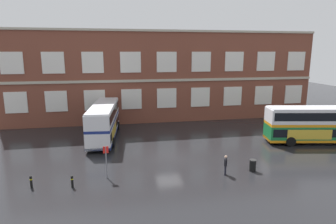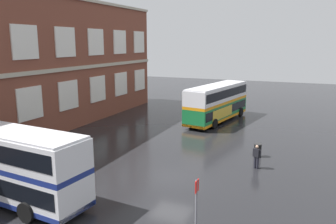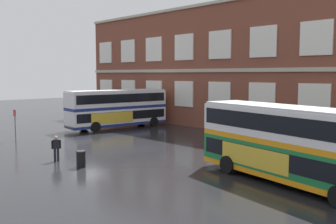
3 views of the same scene
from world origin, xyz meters
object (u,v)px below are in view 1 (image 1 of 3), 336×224
at_px(station_litter_bin, 253,165).
at_px(safety_bollard_west, 31,182).
at_px(waiting_passenger, 226,164).
at_px(double_decker_near, 104,121).
at_px(bus_stand_flag, 106,159).
at_px(safety_bollard_east, 72,181).
at_px(double_decker_middle, 317,124).

height_order(station_litter_bin, safety_bollard_west, station_litter_bin).
bearing_deg(waiting_passenger, double_decker_near, 129.50).
bearing_deg(double_decker_near, bus_stand_flag, -87.44).
bearing_deg(safety_bollard_east, bus_stand_flag, 26.03).
bearing_deg(safety_bollard_east, safety_bollard_west, 170.19).
xyz_separation_m(double_decker_middle, bus_stand_flag, (-22.98, -5.16, -0.51)).
bearing_deg(bus_stand_flag, double_decker_near, 92.56).
height_order(station_litter_bin, safety_bollard_east, station_litter_bin).
distance_m(waiting_passenger, bus_stand_flag, 9.82).
bearing_deg(waiting_passenger, safety_bollard_east, -179.85).
bearing_deg(bus_stand_flag, double_decker_middle, 12.65).
bearing_deg(double_decker_middle, bus_stand_flag, -167.35).
bearing_deg(double_decker_near, station_litter_bin, -43.34).
relative_size(double_decker_near, double_decker_middle, 0.99).
relative_size(safety_bollard_west, safety_bollard_east, 1.00).
relative_size(double_decker_middle, waiting_passenger, 6.64).
xyz_separation_m(double_decker_middle, safety_bollard_west, (-28.57, -5.87, -1.66)).
distance_m(double_decker_middle, safety_bollard_west, 29.21).
bearing_deg(waiting_passenger, station_litter_bin, 6.51).
distance_m(double_decker_near, bus_stand_flag, 11.22).
xyz_separation_m(waiting_passenger, bus_stand_flag, (-9.72, 1.21, 0.70)).
height_order(safety_bollard_west, safety_bollard_east, same).
bearing_deg(double_decker_middle, safety_bollard_east, -165.93).
xyz_separation_m(station_litter_bin, safety_bollard_west, (-17.91, 0.20, -0.03)).
height_order(waiting_passenger, bus_stand_flag, bus_stand_flag).
bearing_deg(safety_bollard_west, bus_stand_flag, 7.26).
relative_size(double_decker_middle, station_litter_bin, 10.95).
height_order(waiting_passenger, safety_bollard_east, waiting_passenger).
xyz_separation_m(double_decker_near, bus_stand_flag, (0.50, -11.20, -0.51)).
distance_m(waiting_passenger, station_litter_bin, 2.65).
relative_size(double_decker_near, bus_stand_flag, 4.15).
xyz_separation_m(station_litter_bin, safety_bollard_east, (-14.86, -0.33, -0.03)).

